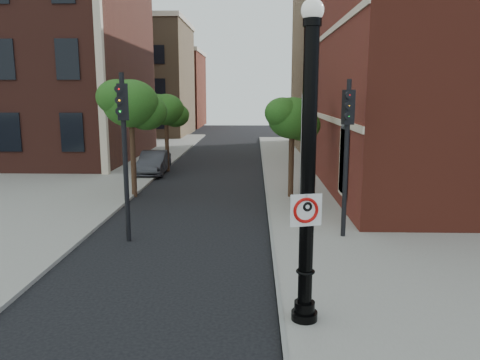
{
  "coord_description": "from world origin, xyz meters",
  "views": [
    {
      "loc": [
        1.47,
        -9.1,
        4.68
      ],
      "look_at": [
        1.13,
        2.0,
        2.61
      ],
      "focal_mm": 35.0,
      "sensor_mm": 36.0,
      "label": 1
    }
  ],
  "objects_px": {
    "no_parking_sign": "(306,210)",
    "traffic_signal_left": "(124,130)",
    "parked_car": "(154,163)",
    "traffic_signal_right": "(347,134)",
    "lamppost": "(308,184)"
  },
  "relations": [
    {
      "from": "no_parking_sign",
      "to": "traffic_signal_left",
      "type": "height_order",
      "value": "traffic_signal_left"
    },
    {
      "from": "no_parking_sign",
      "to": "parked_car",
      "type": "xyz_separation_m",
      "value": [
        -6.88,
        18.12,
        -1.79
      ]
    },
    {
      "from": "traffic_signal_right",
      "to": "no_parking_sign",
      "type": "bearing_deg",
      "value": -119.79
    },
    {
      "from": "lamppost",
      "to": "no_parking_sign",
      "type": "distance_m",
      "value": 0.5
    },
    {
      "from": "traffic_signal_right",
      "to": "traffic_signal_left",
      "type": "bearing_deg",
      "value": 170.9
    },
    {
      "from": "parked_car",
      "to": "traffic_signal_right",
      "type": "relative_size",
      "value": 0.8
    },
    {
      "from": "traffic_signal_left",
      "to": "traffic_signal_right",
      "type": "bearing_deg",
      "value": -14.15
    },
    {
      "from": "no_parking_sign",
      "to": "traffic_signal_right",
      "type": "bearing_deg",
      "value": 58.39
    },
    {
      "from": "traffic_signal_right",
      "to": "lamppost",
      "type": "bearing_deg",
      "value": -119.91
    },
    {
      "from": "lamppost",
      "to": "traffic_signal_left",
      "type": "bearing_deg",
      "value": 133.33
    },
    {
      "from": "no_parking_sign",
      "to": "traffic_signal_left",
      "type": "xyz_separation_m",
      "value": [
        -5.03,
        5.53,
        1.1
      ]
    },
    {
      "from": "lamppost",
      "to": "parked_car",
      "type": "height_order",
      "value": "lamppost"
    },
    {
      "from": "lamppost",
      "to": "traffic_signal_right",
      "type": "height_order",
      "value": "lamppost"
    },
    {
      "from": "lamppost",
      "to": "traffic_signal_right",
      "type": "distance_m",
      "value": 6.04
    },
    {
      "from": "no_parking_sign",
      "to": "traffic_signal_right",
      "type": "relative_size",
      "value": 0.12
    }
  ]
}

